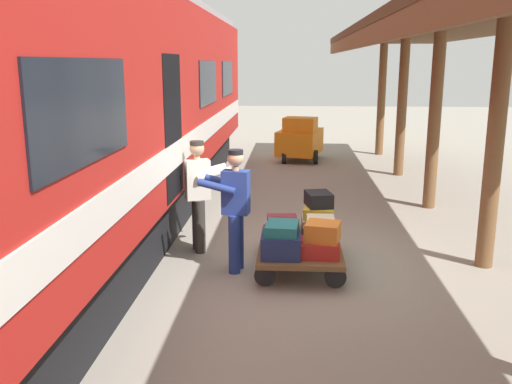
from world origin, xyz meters
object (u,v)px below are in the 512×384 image
object	(u,v)px
suitcase_slate_roller	(318,237)
suitcase_orange_carryall	(323,232)
porter_in_overalls	(234,206)
suitcase_gray_aluminum	(317,225)
suitcase_navy_fabric	(281,244)
suitcase_black_hardshell	(319,199)
baggage_tug	(300,140)
suitcase_teal_softside	(282,228)
train_car	(68,119)
suitcase_cream_canvas	(321,224)
suitcase_yellow_case	(319,212)
suitcase_maroon_trunk	(280,226)
suitcase_red_plastic	(320,248)
suitcase_brown_leather	(282,237)
suitcase_burgundy_valise	(282,225)
porter_by_door	(199,192)
luggage_cart	(300,246)

from	to	relation	value
suitcase_slate_roller	suitcase_orange_carryall	distance (m)	0.55
suitcase_orange_carryall	porter_in_overalls	xyz separation A→B (m)	(1.19, -0.30, 0.25)
suitcase_gray_aluminum	suitcase_slate_roller	distance (m)	0.51
suitcase_navy_fabric	suitcase_black_hardshell	world-z (taller)	suitcase_black_hardshell
baggage_tug	suitcase_teal_softside	bearing A→B (deg)	87.87
train_car	suitcase_gray_aluminum	world-z (taller)	train_car
suitcase_slate_roller	suitcase_cream_canvas	xyz separation A→B (m)	(-0.03, 0.02, 0.19)
suitcase_yellow_case	suitcase_orange_carryall	distance (m)	1.03
train_car	suitcase_slate_roller	bearing A→B (deg)	176.88
suitcase_orange_carryall	suitcase_maroon_trunk	xyz separation A→B (m)	(0.57, -0.49, -0.08)
suitcase_navy_fabric	suitcase_black_hardshell	xyz separation A→B (m)	(-0.53, -1.06, 0.36)
suitcase_red_plastic	suitcase_maroon_trunk	xyz separation A→B (m)	(0.54, -0.49, 0.14)
suitcase_brown_leather	suitcase_burgundy_valise	distance (m)	0.51
suitcase_red_plastic	suitcase_navy_fabric	distance (m)	0.51
suitcase_brown_leather	suitcase_teal_softside	distance (m)	0.59
suitcase_black_hardshell	porter_by_door	xyz separation A→B (m)	(1.80, -0.05, 0.07)
suitcase_burgundy_valise	suitcase_brown_leather	bearing A→B (deg)	90.00
suitcase_gray_aluminum	baggage_tug	size ratio (longest dim) A/B	0.26
train_car	suitcase_orange_carryall	bearing A→B (deg)	168.96
suitcase_gray_aluminum	suitcase_orange_carryall	world-z (taller)	suitcase_orange_carryall
baggage_tug	suitcase_brown_leather	bearing A→B (deg)	87.66
luggage_cart	suitcase_yellow_case	world-z (taller)	suitcase_yellow_case
suitcase_gray_aluminum	suitcase_orange_carryall	size ratio (longest dim) A/B	1.17
suitcase_orange_carryall	porter_by_door	xyz separation A→B (m)	(1.81, -1.11, 0.25)
suitcase_gray_aluminum	suitcase_orange_carryall	xyz separation A→B (m)	(-0.03, 1.01, 0.21)
suitcase_yellow_case	suitcase_teal_softside	bearing A→B (deg)	63.35
suitcase_navy_fabric	suitcase_red_plastic	bearing A→B (deg)	180.00
suitcase_burgundy_valise	suitcase_yellow_case	world-z (taller)	suitcase_yellow_case
suitcase_gray_aluminum	suitcase_slate_roller	size ratio (longest dim) A/B	1.11
luggage_cart	porter_in_overalls	bearing A→B (deg)	12.58
suitcase_brown_leather	suitcase_burgundy_valise	world-z (taller)	suitcase_burgundy_valise
suitcase_teal_softside	porter_in_overalls	size ratio (longest dim) A/B	0.30
luggage_cart	suitcase_slate_roller	size ratio (longest dim) A/B	4.06
suitcase_maroon_trunk	suitcase_red_plastic	bearing A→B (deg)	137.37
suitcase_black_hardshell	suitcase_red_plastic	bearing A→B (deg)	88.83
suitcase_red_plastic	baggage_tug	size ratio (longest dim) A/B	0.27
suitcase_teal_softside	suitcase_yellow_case	size ratio (longest dim) A/B	1.02
luggage_cart	porter_in_overalls	world-z (taller)	porter_in_overalls
suitcase_red_plastic	suitcase_maroon_trunk	size ratio (longest dim) A/B	1.06
suitcase_orange_carryall	porter_in_overalls	world-z (taller)	porter_in_overalls
suitcase_black_hardshell	suitcase_cream_canvas	world-z (taller)	suitcase_black_hardshell
luggage_cart	suitcase_navy_fabric	distance (m)	0.60
suitcase_yellow_case	porter_by_door	bearing A→B (deg)	-2.53
suitcase_burgundy_valise	suitcase_cream_canvas	bearing A→B (deg)	135.54
suitcase_teal_softside	suitcase_gray_aluminum	bearing A→B (deg)	-115.83
suitcase_navy_fabric	porter_by_door	xyz separation A→B (m)	(1.26, -1.11, 0.43)
suitcase_cream_canvas	suitcase_teal_softside	bearing A→B (deg)	43.36
suitcase_gray_aluminum	suitcase_teal_softside	distance (m)	1.17
suitcase_orange_carryall	porter_by_door	size ratio (longest dim) A/B	0.25
suitcase_slate_roller	suitcase_red_plastic	distance (m)	0.51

